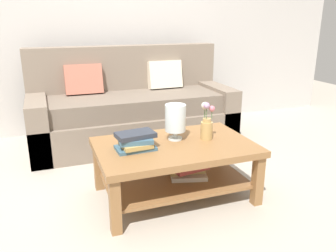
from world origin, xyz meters
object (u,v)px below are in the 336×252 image
(couch, at_px, (132,110))
(glass_hurricane_vase, at_px, (175,119))
(book_stack_main, at_px, (135,141))
(coffee_table, at_px, (176,159))
(flower_pitcher, at_px, (207,124))

(couch, xyz_separation_m, glass_hurricane_vase, (0.02, -1.29, 0.25))
(book_stack_main, bearing_deg, coffee_table, -0.36)
(couch, distance_m, book_stack_main, 1.43)
(book_stack_main, height_order, flower_pitcher, flower_pitcher)
(coffee_table, xyz_separation_m, flower_pitcher, (0.27, 0.02, 0.25))
(couch, height_order, book_stack_main, couch)
(book_stack_main, xyz_separation_m, flower_pitcher, (0.59, 0.02, 0.06))
(flower_pitcher, bearing_deg, couch, 100.63)
(book_stack_main, distance_m, glass_hurricane_vase, 0.38)
(couch, relative_size, book_stack_main, 7.39)
(book_stack_main, bearing_deg, glass_hurricane_vase, 15.29)
(book_stack_main, bearing_deg, flower_pitcher, 1.88)
(coffee_table, bearing_deg, book_stack_main, 179.64)
(glass_hurricane_vase, relative_size, flower_pitcher, 0.93)
(book_stack_main, bearing_deg, couch, 76.65)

